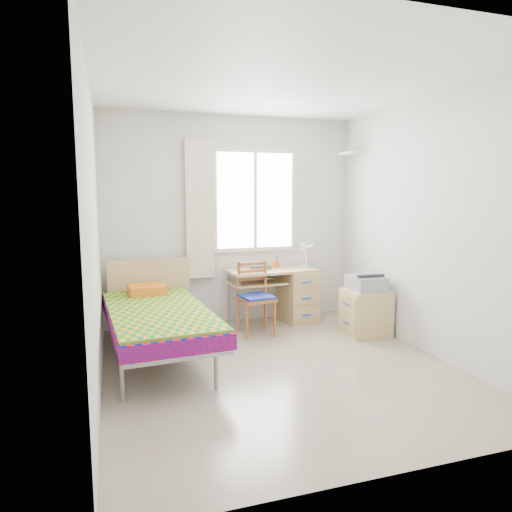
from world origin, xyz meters
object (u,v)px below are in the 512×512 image
(desk, at_px, (293,292))
(chair, at_px, (256,293))
(cabinet, at_px, (365,312))
(bed, at_px, (157,315))
(printer, at_px, (366,283))

(desk, height_order, chair, chair)
(chair, distance_m, cabinet, 1.30)
(bed, relative_size, desk, 1.82)
(desk, xyz_separation_m, chair, (-0.61, -0.33, 0.11))
(chair, distance_m, printer, 1.28)
(cabinet, height_order, printer, printer)
(desk, distance_m, chair, 0.70)
(cabinet, relative_size, printer, 1.25)
(chair, height_order, cabinet, chair)
(desk, bearing_deg, printer, -58.77)
(bed, height_order, printer, bed)
(desk, relative_size, chair, 1.33)
(cabinet, distance_m, printer, 0.36)
(chair, xyz_separation_m, cabinet, (1.19, -0.46, -0.22))
(desk, relative_size, cabinet, 2.15)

